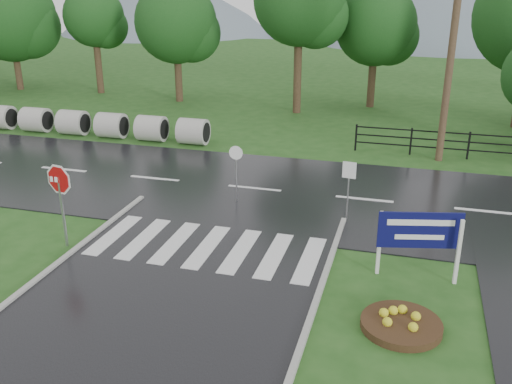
% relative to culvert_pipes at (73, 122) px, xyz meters
% --- Properties ---
extents(ground, '(120.00, 120.00, 0.00)m').
position_rel_culvert_pipes_xyz_m(ground, '(10.67, -15.00, -0.60)').
color(ground, '#224E1A').
rests_on(ground, ground).
extents(main_road, '(90.00, 8.00, 0.04)m').
position_rel_culvert_pipes_xyz_m(main_road, '(10.67, -5.00, -0.60)').
color(main_road, black).
rests_on(main_road, ground).
extents(crosswalk, '(6.50, 2.80, 0.02)m').
position_rel_culvert_pipes_xyz_m(crosswalk, '(10.67, -10.00, -0.54)').
color(crosswalk, silver).
rests_on(crosswalk, ground).
extents(fence_west, '(9.58, 0.08, 1.20)m').
position_rel_culvert_pipes_xyz_m(fence_west, '(18.42, 1.00, 0.12)').
color(fence_west, black).
rests_on(fence_west, ground).
extents(hills, '(102.00, 48.00, 48.00)m').
position_rel_culvert_pipes_xyz_m(hills, '(14.17, 50.00, -16.14)').
color(hills, slate).
rests_on(hills, ground).
extents(treeline, '(83.20, 5.20, 10.00)m').
position_rel_culvert_pipes_xyz_m(treeline, '(11.67, 9.00, -0.60)').
color(treeline, '#133E14').
rests_on(treeline, ground).
extents(culvert_pipes, '(13.90, 1.20, 1.20)m').
position_rel_culvert_pipes_xyz_m(culvert_pipes, '(0.00, 0.00, 0.00)').
color(culvert_pipes, '#9E9B93').
rests_on(culvert_pipes, ground).
extents(stop_sign, '(1.15, 0.26, 2.64)m').
position_rel_culvert_pipes_xyz_m(stop_sign, '(6.69, -10.95, 1.24)').
color(stop_sign, '#939399').
rests_on(stop_sign, ground).
extents(estate_billboard, '(2.08, 0.54, 1.86)m').
position_rel_culvert_pipes_xyz_m(estate_billboard, '(16.49, -10.15, 0.68)').
color(estate_billboard, silver).
rests_on(estate_billboard, ground).
extents(flower_bed, '(1.81, 1.81, 0.36)m').
position_rel_culvert_pipes_xyz_m(flower_bed, '(16.23, -12.56, -0.47)').
color(flower_bed, '#332111').
rests_on(flower_bed, ground).
extents(reg_sign_small, '(0.44, 0.08, 1.96)m').
position_rel_culvert_pipes_xyz_m(reg_sign_small, '(14.28, -6.86, 0.81)').
color(reg_sign_small, '#939399').
rests_on(reg_sign_small, ground).
extents(reg_sign_round, '(0.48, 0.06, 2.04)m').
position_rel_culvert_pipes_xyz_m(reg_sign_round, '(10.43, -6.40, 0.71)').
color(reg_sign_round, '#939399').
rests_on(reg_sign_round, ground).
extents(utility_pole_east, '(1.58, 0.38, 8.95)m').
position_rel_culvert_pipes_xyz_m(utility_pole_east, '(17.25, 0.50, 3.95)').
color(utility_pole_east, '#473523').
rests_on(utility_pole_east, ground).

